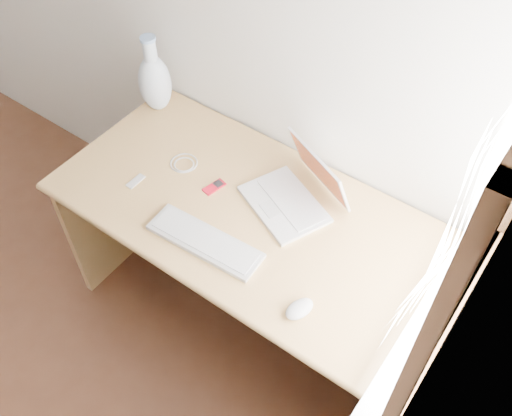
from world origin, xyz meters
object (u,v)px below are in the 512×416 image
Objects in this scene: desk at (261,231)px; laptop at (291,190)px; vase at (155,81)px; external_keyboard at (205,241)px.

laptop reaches higher than desk.
vase is (-0.74, 0.10, 0.09)m from laptop.
laptop reaches higher than external_keyboard.
desk is 3.38× the size of external_keyboard.
vase reaches higher than laptop.
desk is at bearing 81.45° from external_keyboard.
external_keyboard reaches higher than desk.
external_keyboard is at bearing -35.84° from vase.
vase reaches higher than desk.
laptop is at bearing -7.84° from vase.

